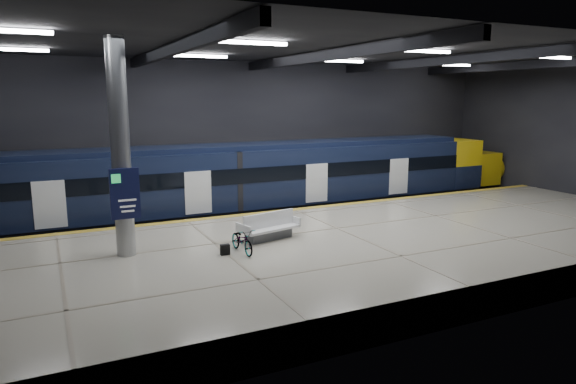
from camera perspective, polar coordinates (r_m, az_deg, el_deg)
ground at (r=21.43m, az=4.05°, el=-6.26°), size 30.00×30.00×0.00m
room_shell at (r=20.53m, az=4.25°, el=9.22°), size 30.10×16.10×8.05m
platform at (r=19.23m, az=7.77°, el=-6.58°), size 30.00×11.00×1.10m
safety_strip at (r=23.50m, az=0.76°, el=-1.94°), size 30.00×0.40×0.01m
rails at (r=26.16m, az=-1.93°, el=-2.97°), size 30.00×1.52×0.16m
train at (r=26.03m, az=-0.61°, el=1.42°), size 29.40×2.84×3.79m
bench at (r=18.58m, az=-2.16°, el=-4.21°), size 2.40×1.41×0.99m
bicycle at (r=17.06m, az=-5.11°, el=-5.36°), size 0.65×1.62×0.84m
pannier_bag at (r=16.93m, az=-7.01°, el=-6.37°), size 0.32×0.21×0.35m
info_column at (r=17.00m, az=-18.09°, el=4.23°), size 0.90×0.78×6.90m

